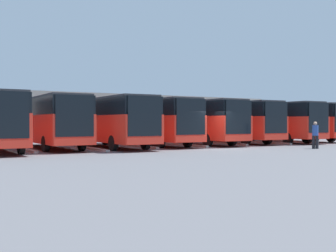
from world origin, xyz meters
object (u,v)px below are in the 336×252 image
(bus_0, at_px, (293,121))
(bus_3, at_px, (194,121))
(bus_2, at_px, (229,121))
(bus_1, at_px, (268,121))
(bus_4, at_px, (151,120))
(pedestrian, at_px, (315,134))
(bus_6, at_px, (49,120))
(bus_5, at_px, (109,120))

(bus_0, bearing_deg, bus_3, 1.56)
(bus_0, height_order, bus_2, same)
(bus_1, height_order, bus_4, same)
(bus_4, height_order, pedestrian, bus_4)
(bus_4, xyz_separation_m, bus_6, (7.66, -0.19, 0.00))
(pedestrian, bearing_deg, bus_5, 24.05)
(bus_1, xyz_separation_m, bus_6, (19.15, -0.75, 0.00))
(bus_1, distance_m, pedestrian, 9.48)
(bus_2, relative_size, bus_4, 1.00)
(bus_3, xyz_separation_m, bus_4, (3.83, -0.18, 0.00))
(bus_4, bearing_deg, bus_6, -1.14)
(bus_4, bearing_deg, bus_2, -178.94)
(bus_3, distance_m, bus_6, 11.50)
(bus_0, height_order, bus_5, same)
(bus_1, bearing_deg, bus_6, -2.01)
(bus_2, bearing_deg, bus_3, 4.50)
(bus_0, relative_size, bus_6, 1.00)
(bus_1, distance_m, bus_6, 19.17)
(bus_0, distance_m, bus_5, 19.18)
(bus_3, distance_m, bus_4, 3.83)
(bus_3, relative_size, bus_4, 1.00)
(bus_3, bearing_deg, pedestrian, 112.65)
(bus_4, distance_m, bus_6, 7.66)
(bus_3, height_order, pedestrian, bus_3)
(bus_5, relative_size, bus_6, 1.00)
(bus_6, xyz_separation_m, pedestrian, (-15.18, 9.31, -0.93))
(bus_1, distance_m, bus_3, 7.67)
(bus_0, bearing_deg, bus_2, 0.09)
(bus_2, xyz_separation_m, bus_3, (3.83, 0.29, 0.00))
(bus_2, height_order, bus_6, same)
(bus_1, height_order, bus_5, same)
(bus_0, xyz_separation_m, bus_6, (22.98, -0.10, 0.00))
(bus_4, relative_size, bus_5, 1.00)
(bus_5, bearing_deg, pedestrian, 144.49)
(bus_3, height_order, bus_5, same)
(bus_3, height_order, bus_6, same)
(bus_4, bearing_deg, bus_5, 14.16)
(bus_1, xyz_separation_m, bus_5, (15.32, 0.38, 0.00))
(bus_1, xyz_separation_m, pedestrian, (3.97, 8.55, -0.93))
(bus_5, relative_size, pedestrian, 6.19)
(bus_2, bearing_deg, bus_1, 170.22)
(bus_6, bearing_deg, bus_5, 163.74)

